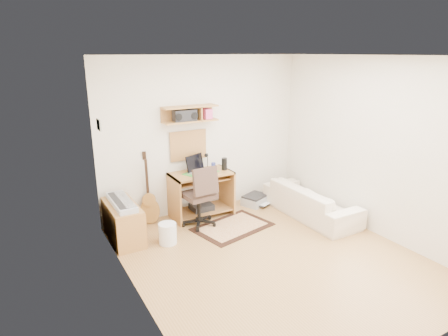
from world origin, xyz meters
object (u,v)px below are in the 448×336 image
desk (201,194)px  sofa (311,196)px  cabinet (123,222)px  printer (255,200)px  task_chair (199,195)px

desk → sofa: (1.58, -0.90, -0.03)m
cabinet → sofa: sofa is taller
cabinet → desk: bearing=9.5°
cabinet → printer: cabinet is taller
desk → task_chair: 0.40m
desk → cabinet: bearing=-170.5°
task_chair → sofa: task_chair is taller
task_chair → sofa: 1.88m
task_chair → sofa: size_ratio=0.57×
desk → sofa: 1.82m
sofa → task_chair: bearing=72.0°
desk → printer: 1.09m
printer → task_chair: bearing=170.6°
desk → cabinet: size_ratio=1.11×
task_chair → printer: (1.26, 0.28, -0.42)m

